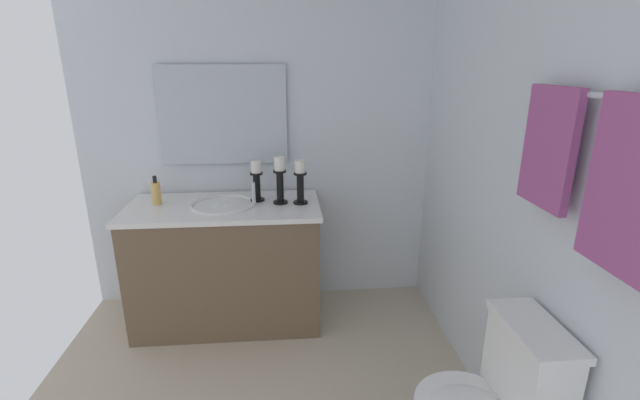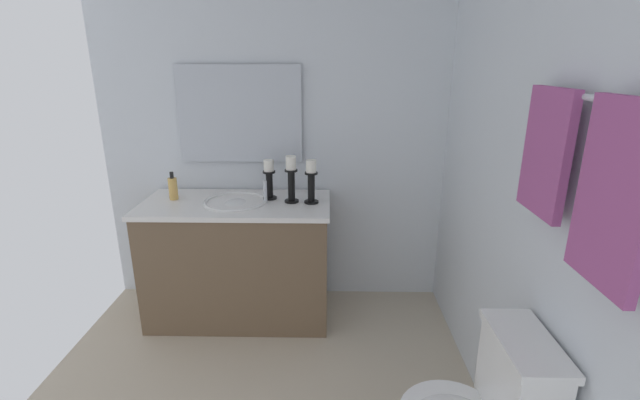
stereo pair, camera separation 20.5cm
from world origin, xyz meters
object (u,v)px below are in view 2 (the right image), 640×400
towel_bar (595,98)px  towel_center (614,196)px  towel_near_vanity (546,153)px  soap_bottle (173,188)px  vanity_cabinet (239,260)px  sink_basin (236,208)px  mirror (240,114)px  candle_holder_short (291,178)px  candle_holder_mid (269,179)px  candle_holder_tall (311,181)px

towel_bar → towel_center: 0.30m
towel_near_vanity → towel_center: bearing=0.0°
soap_bottle → towel_center: towel_center is taller
vanity_cabinet → towel_center: bearing=40.7°
sink_basin → soap_bottle: bearing=-97.5°
towel_center → towel_near_vanity: bearing=180.0°
sink_basin → mirror: mirror is taller
vanity_cabinet → sink_basin: size_ratio=2.98×
towel_near_vanity → vanity_cabinet: bearing=-131.2°
candle_holder_short → towel_near_vanity: size_ratio=0.69×
vanity_cabinet → candle_holder_short: size_ratio=4.05×
sink_basin → candle_holder_mid: 0.28m
candle_holder_tall → candle_holder_short: size_ratio=0.93×
candle_holder_mid → towel_near_vanity: 1.71m
sink_basin → candle_holder_tall: size_ratio=1.47×
candle_holder_tall → candle_holder_mid: candle_holder_tall is taller
sink_basin → mirror: (-0.28, -0.00, 0.55)m
mirror → soap_bottle: mirror is taller
sink_basin → towel_center: 2.09m
mirror → towel_center: bearing=36.0°
candle_holder_short → candle_holder_tall: bearing=83.5°
mirror → sink_basin: bearing=0.2°
mirror → candle_holder_mid: mirror is taller
mirror → candle_holder_short: size_ratio=2.75×
candle_holder_short → candle_holder_mid: candle_holder_short is taller
towel_center → candle_holder_short: bearing=-148.0°
towel_bar → towel_near_vanity: bearing=-174.5°
sink_basin → towel_near_vanity: size_ratio=0.94×
candle_holder_tall → soap_bottle: 0.89m
vanity_cabinet → towel_center: (1.53, 1.31, 0.92)m
candle_holder_short → towel_center: bearing=32.0°
candle_holder_mid → soap_bottle: candle_holder_mid is taller
sink_basin → candle_holder_short: candle_holder_short is taller
towel_bar → towel_center: towel_center is taller
mirror → soap_bottle: (0.23, -0.41, -0.44)m
mirror → candle_holder_short: bearing=52.7°
candle_holder_tall → towel_center: size_ratio=0.55×
vanity_cabinet → soap_bottle: size_ratio=6.65×
candle_holder_tall → candle_holder_short: 0.13m
vanity_cabinet → soap_bottle: bearing=-97.6°
candle_holder_short → candle_holder_mid: (-0.07, -0.15, -0.02)m
soap_bottle → towel_near_vanity: 2.16m
candle_holder_mid → towel_center: (1.60, 1.11, 0.39)m
sink_basin → mirror: bearing=-179.8°
mirror → towel_center: size_ratio=1.64×
mirror → candle_holder_mid: size_ratio=3.18×
candle_holder_mid → towel_center: size_ratio=0.52×
towel_bar → candle_holder_mid: bearing=-141.5°
towel_bar → candle_holder_tall: bearing=-147.4°
vanity_cabinet → towel_center: size_ratio=2.41×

